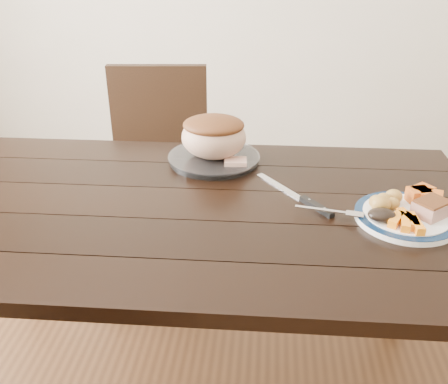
# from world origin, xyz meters

# --- Properties ---
(dining_table) EXTENTS (1.61, 0.93, 0.75)m
(dining_table) POSITION_xyz_m (0.00, 0.00, 0.66)
(dining_table) COLOR black
(dining_table) RESTS_ON ground
(chair_far) EXTENTS (0.46, 0.47, 0.93)m
(chair_far) POSITION_xyz_m (-0.28, 0.74, 0.52)
(chair_far) COLOR black
(chair_far) RESTS_ON ground
(dinner_plate) EXTENTS (0.26, 0.26, 0.02)m
(dinner_plate) POSITION_xyz_m (0.56, -0.04, 0.76)
(dinner_plate) COLOR white
(dinner_plate) RESTS_ON dining_table
(plate_rim) EXTENTS (0.26, 0.26, 0.02)m
(plate_rim) POSITION_xyz_m (0.56, -0.04, 0.77)
(plate_rim) COLOR #0B1F3B
(plate_rim) RESTS_ON dinner_plate
(serving_platter) EXTENTS (0.29, 0.29, 0.02)m
(serving_platter) POSITION_xyz_m (0.02, 0.29, 0.76)
(serving_platter) COLOR white
(serving_platter) RESTS_ON dining_table
(pork_slice) EXTENTS (0.11, 0.10, 0.04)m
(pork_slice) POSITION_xyz_m (0.62, -0.04, 0.79)
(pork_slice) COLOR tan
(pork_slice) RESTS_ON dinner_plate
(roasted_potatoes) EXTENTS (0.09, 0.09, 0.04)m
(roasted_potatoes) POSITION_xyz_m (0.51, -0.01, 0.79)
(roasted_potatoes) COLOR gold
(roasted_potatoes) RESTS_ON dinner_plate
(carrot_batons) EXTENTS (0.08, 0.11, 0.02)m
(carrot_batons) POSITION_xyz_m (0.55, -0.10, 0.78)
(carrot_batons) COLOR orange
(carrot_batons) RESTS_ON dinner_plate
(pumpkin_wedges) EXTENTS (0.10, 0.09, 0.04)m
(pumpkin_wedges) POSITION_xyz_m (0.62, 0.03, 0.79)
(pumpkin_wedges) COLOR orange
(pumpkin_wedges) RESTS_ON dinner_plate
(dark_mushroom) EXTENTS (0.07, 0.05, 0.03)m
(dark_mushroom) POSITION_xyz_m (0.49, -0.08, 0.79)
(dark_mushroom) COLOR black
(dark_mushroom) RESTS_ON dinner_plate
(fork) EXTENTS (0.18, 0.05, 0.00)m
(fork) POSITION_xyz_m (0.37, -0.05, 0.77)
(fork) COLOR silver
(fork) RESTS_ON dinner_plate
(roast_joint) EXTENTS (0.21, 0.18, 0.14)m
(roast_joint) POSITION_xyz_m (0.02, 0.29, 0.83)
(roast_joint) COLOR tan
(roast_joint) RESTS_ON serving_platter
(cut_slice) EXTENTS (0.07, 0.06, 0.02)m
(cut_slice) POSITION_xyz_m (0.09, 0.24, 0.78)
(cut_slice) COLOR tan
(cut_slice) RESTS_ON serving_platter
(carving_knife) EXTENTS (0.22, 0.26, 0.01)m
(carving_knife) POSITION_xyz_m (0.31, 0.03, 0.76)
(carving_knife) COLOR silver
(carving_knife) RESTS_ON dining_table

